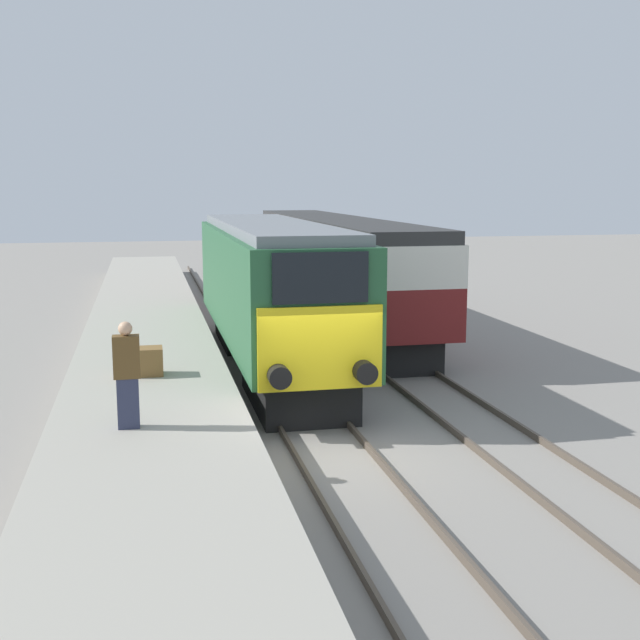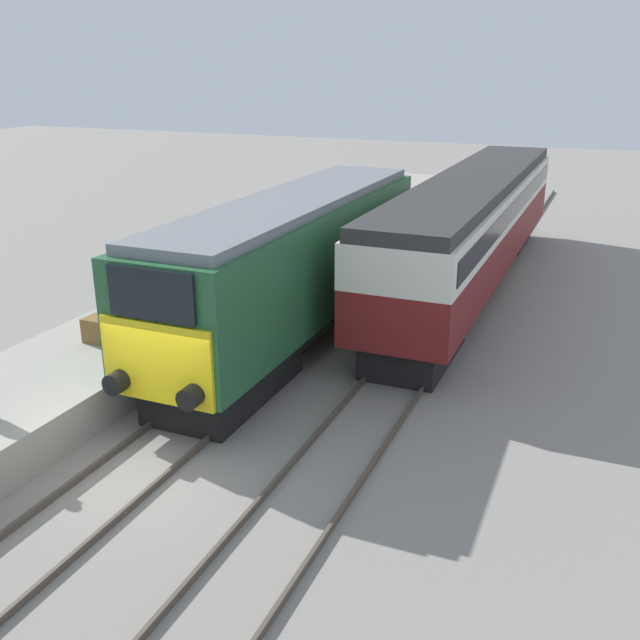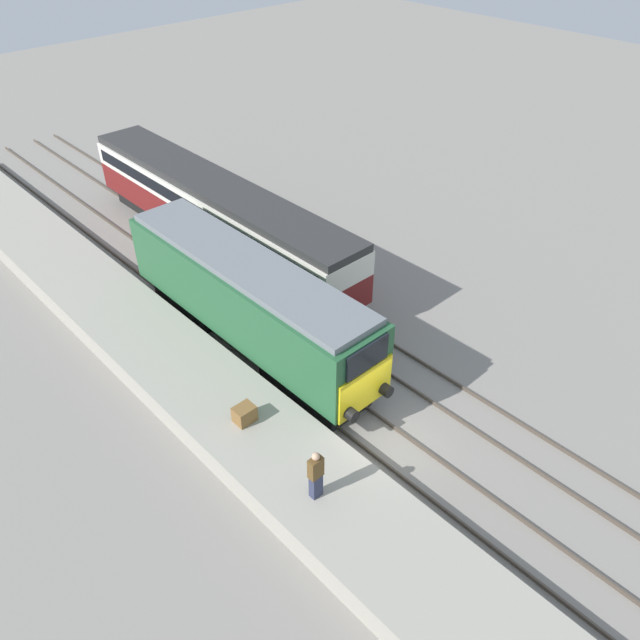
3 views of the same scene
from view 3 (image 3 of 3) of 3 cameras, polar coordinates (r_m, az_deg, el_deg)
ground_plane at (r=21.93m, az=5.49°, el=-10.80°), size 120.00×120.00×0.00m
platform_left at (r=24.78m, az=-13.59°, el=-3.65°), size 3.50×50.00×0.91m
rails_near_track at (r=24.43m, az=-3.18°, el=-4.34°), size 1.51×60.00×0.14m
rails_far_track at (r=26.20m, az=2.48°, el=-0.98°), size 1.50×60.00×0.14m
locomotive at (r=24.42m, az=-6.54°, el=1.81°), size 2.70×13.00×3.99m
passenger_carriage at (r=30.88m, az=-9.40°, el=9.86°), size 2.75×18.11×3.82m
person_on_platform at (r=18.50m, az=-0.39°, el=-13.97°), size 0.44×0.26×1.82m
luggage_crate at (r=21.11m, az=-6.92°, el=-8.53°), size 0.70×0.56×0.60m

